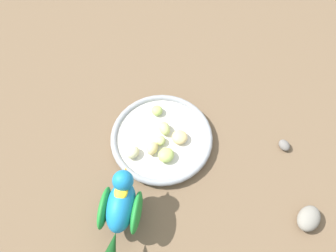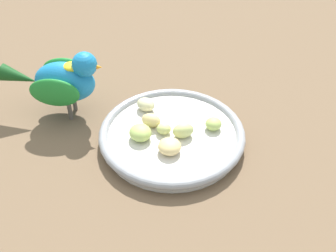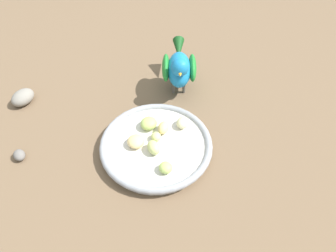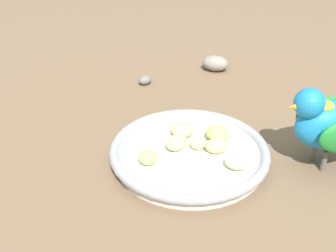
{
  "view_description": "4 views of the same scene",
  "coord_description": "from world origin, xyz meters",
  "px_view_note": "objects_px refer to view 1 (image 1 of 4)",
  "views": [
    {
      "loc": [
        0.01,
        -0.42,
        0.76
      ],
      "look_at": [
        0.0,
        -0.01,
        0.05
      ],
      "focal_mm": 37.35,
      "sensor_mm": 36.0,
      "label": 1
    },
    {
      "loc": [
        0.52,
        -0.03,
        0.49
      ],
      "look_at": [
        -0.01,
        -0.03,
        0.04
      ],
      "focal_mm": 45.05,
      "sensor_mm": 36.0,
      "label": 2
    },
    {
      "loc": [
        0.01,
        0.39,
        0.55
      ],
      "look_at": [
        -0.04,
        -0.03,
        0.06
      ],
      "focal_mm": 33.08,
      "sensor_mm": 36.0,
      "label": 3
    },
    {
      "loc": [
        -0.47,
        0.16,
        0.35
      ],
      "look_at": [
        0.01,
        0.0,
        0.05
      ],
      "focal_mm": 41.39,
      "sensor_mm": 36.0,
      "label": 4
    }
  ],
  "objects_px": {
    "apple_piece_0": "(180,137)",
    "rock_large": "(309,218)",
    "apple_piece_5": "(157,111)",
    "apple_piece_6": "(133,152)",
    "apple_piece_1": "(153,148)",
    "apple_piece_2": "(166,155)",
    "pebble_0": "(284,145)",
    "parrot": "(120,207)",
    "feeding_bowl": "(162,138)",
    "apple_piece_4": "(164,128)",
    "apple_piece_3": "(161,141)"
  },
  "relations": [
    {
      "from": "apple_piece_2",
      "to": "apple_piece_5",
      "type": "xyz_separation_m",
      "value": [
        -0.03,
        0.12,
        -0.0
      ]
    },
    {
      "from": "apple_piece_0",
      "to": "parrot",
      "type": "relative_size",
      "value": 0.2
    },
    {
      "from": "apple_piece_2",
      "to": "apple_piece_0",
      "type": "bearing_deg",
      "value": 57.33
    },
    {
      "from": "apple_piece_0",
      "to": "apple_piece_3",
      "type": "height_order",
      "value": "apple_piece_0"
    },
    {
      "from": "rock_large",
      "to": "apple_piece_6",
      "type": "bearing_deg",
      "value": 159.66
    },
    {
      "from": "apple_piece_1",
      "to": "pebble_0",
      "type": "xyz_separation_m",
      "value": [
        0.31,
        0.02,
        -0.02
      ]
    },
    {
      "from": "parrot",
      "to": "apple_piece_6",
      "type": "bearing_deg",
      "value": 2.6
    },
    {
      "from": "pebble_0",
      "to": "parrot",
      "type": "bearing_deg",
      "value": -154.32
    },
    {
      "from": "feeding_bowl",
      "to": "apple_piece_3",
      "type": "height_order",
      "value": "apple_piece_3"
    },
    {
      "from": "apple_piece_2",
      "to": "rock_large",
      "type": "distance_m",
      "value": 0.34
    },
    {
      "from": "apple_piece_2",
      "to": "apple_piece_1",
      "type": "bearing_deg",
      "value": 152.59
    },
    {
      "from": "apple_piece_1",
      "to": "apple_piece_3",
      "type": "height_order",
      "value": "apple_piece_1"
    },
    {
      "from": "apple_piece_6",
      "to": "rock_large",
      "type": "relative_size",
      "value": 0.55
    },
    {
      "from": "apple_piece_1",
      "to": "apple_piece_2",
      "type": "xyz_separation_m",
      "value": [
        0.03,
        -0.02,
        0.0
      ]
    },
    {
      "from": "pebble_0",
      "to": "apple_piece_0",
      "type": "bearing_deg",
      "value": 178.41
    },
    {
      "from": "apple_piece_5",
      "to": "apple_piece_6",
      "type": "distance_m",
      "value": 0.13
    },
    {
      "from": "feeding_bowl",
      "to": "apple_piece_6",
      "type": "relative_size",
      "value": 7.36
    },
    {
      "from": "apple_piece_1",
      "to": "feeding_bowl",
      "type": "bearing_deg",
      "value": 60.52
    },
    {
      "from": "pebble_0",
      "to": "apple_piece_2",
      "type": "bearing_deg",
      "value": -171.74
    },
    {
      "from": "apple_piece_0",
      "to": "apple_piece_5",
      "type": "distance_m",
      "value": 0.09
    },
    {
      "from": "apple_piece_2",
      "to": "apple_piece_6",
      "type": "relative_size",
      "value": 1.15
    },
    {
      "from": "apple_piece_6",
      "to": "feeding_bowl",
      "type": "bearing_deg",
      "value": 35.39
    },
    {
      "from": "pebble_0",
      "to": "apple_piece_3",
      "type": "bearing_deg",
      "value": -179.49
    },
    {
      "from": "apple_piece_4",
      "to": "apple_piece_5",
      "type": "height_order",
      "value": "apple_piece_4"
    },
    {
      "from": "apple_piece_2",
      "to": "rock_large",
      "type": "bearing_deg",
      "value": -24.01
    },
    {
      "from": "parrot",
      "to": "apple_piece_0",
      "type": "bearing_deg",
      "value": -25.78
    },
    {
      "from": "apple_piece_0",
      "to": "apple_piece_5",
      "type": "height_order",
      "value": "apple_piece_0"
    },
    {
      "from": "apple_piece_0",
      "to": "apple_piece_4",
      "type": "bearing_deg",
      "value": 148.62
    },
    {
      "from": "apple_piece_1",
      "to": "apple_piece_4",
      "type": "bearing_deg",
      "value": 63.69
    },
    {
      "from": "apple_piece_4",
      "to": "apple_piece_6",
      "type": "height_order",
      "value": "apple_piece_4"
    },
    {
      "from": "parrot",
      "to": "rock_large",
      "type": "relative_size",
      "value": 3.08
    },
    {
      "from": "apple_piece_1",
      "to": "apple_piece_5",
      "type": "xyz_separation_m",
      "value": [
        0.01,
        0.11,
        -0.0
      ]
    },
    {
      "from": "apple_piece_5",
      "to": "rock_large",
      "type": "bearing_deg",
      "value": -37.93
    },
    {
      "from": "apple_piece_1",
      "to": "apple_piece_6",
      "type": "height_order",
      "value": "apple_piece_1"
    },
    {
      "from": "apple_piece_0",
      "to": "rock_large",
      "type": "distance_m",
      "value": 0.33
    },
    {
      "from": "apple_piece_0",
      "to": "apple_piece_2",
      "type": "distance_m",
      "value": 0.06
    },
    {
      "from": "parrot",
      "to": "feeding_bowl",
      "type": "bearing_deg",
      "value": -14.94
    },
    {
      "from": "apple_piece_6",
      "to": "parrot",
      "type": "height_order",
      "value": "parrot"
    },
    {
      "from": "apple_piece_0",
      "to": "parrot",
      "type": "height_order",
      "value": "parrot"
    },
    {
      "from": "apple_piece_3",
      "to": "rock_large",
      "type": "xyz_separation_m",
      "value": [
        0.32,
        -0.17,
        -0.01
      ]
    },
    {
      "from": "feeding_bowl",
      "to": "apple_piece_0",
      "type": "bearing_deg",
      "value": -5.28
    },
    {
      "from": "apple_piece_6",
      "to": "rock_large",
      "type": "height_order",
      "value": "apple_piece_6"
    },
    {
      "from": "apple_piece_1",
      "to": "apple_piece_2",
      "type": "bearing_deg",
      "value": -27.41
    },
    {
      "from": "apple_piece_1",
      "to": "parrot",
      "type": "height_order",
      "value": "parrot"
    },
    {
      "from": "apple_piece_2",
      "to": "parrot",
      "type": "relative_size",
      "value": 0.2
    },
    {
      "from": "apple_piece_1",
      "to": "apple_piece_3",
      "type": "relative_size",
      "value": 1.37
    },
    {
      "from": "apple_piece_5",
      "to": "rock_large",
      "type": "height_order",
      "value": "apple_piece_5"
    },
    {
      "from": "apple_piece_0",
      "to": "pebble_0",
      "type": "bearing_deg",
      "value": -1.59
    },
    {
      "from": "apple_piece_4",
      "to": "apple_piece_1",
      "type": "bearing_deg",
      "value": -116.31
    },
    {
      "from": "apple_piece_5",
      "to": "parrot",
      "type": "relative_size",
      "value": 0.15
    }
  ]
}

